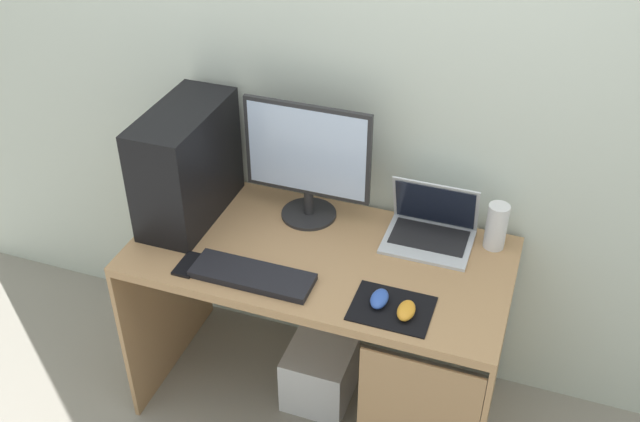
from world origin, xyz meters
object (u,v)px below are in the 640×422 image
subwoofer (319,374)px  mouse_right (406,310)px  cell_phone (189,265)px  monitor (307,161)px  mouse_left (379,299)px  laptop (430,228)px  speaker (496,226)px  keyboard (252,276)px  pc_tower (187,164)px

subwoofer → mouse_right: bearing=-30.7°
cell_phone → subwoofer: (0.40, 0.23, -0.64)m
monitor → mouse_left: monitor is taller
monitor → laptop: size_ratio=1.52×
speaker → monitor: bearing=-175.8°
monitor → speaker: (0.69, 0.05, -0.16)m
keyboard → mouse_left: (0.44, 0.02, 0.01)m
laptop → keyboard: laptop is taller
cell_phone → subwoofer: 0.78m
keyboard → cell_phone: (-0.23, -0.01, -0.01)m
monitor → laptop: (0.46, 0.02, -0.20)m
pc_tower → speaker: (1.11, 0.17, -0.13)m
monitor → mouse_right: monitor is taller
laptop → subwoofer: size_ratio=1.22×
cell_phone → speaker: bearing=25.5°
cell_phone → subwoofer: cell_phone is taller
speaker → keyboard: speaker is taller
laptop → mouse_right: laptop is taller
laptop → cell_phone: 0.87m
pc_tower → laptop: 0.91m
subwoofer → cell_phone: bearing=-150.3°
laptop → mouse_left: size_ratio=3.24×
laptop → mouse_right: size_ratio=3.24×
monitor → mouse_left: bearing=-44.6°
laptop → subwoofer: bearing=-149.8°
keyboard → mouse_right: (0.53, -0.00, 0.01)m
laptop → keyboard: size_ratio=0.74×
speaker → subwoofer: speaker is taller
cell_phone → keyboard: bearing=3.0°
pc_tower → laptop: pc_tower is taller
monitor → subwoofer: (0.11, -0.19, -0.88)m
mouse_left → cell_phone: mouse_left is taller
laptop → keyboard: bearing=-140.9°
keyboard → cell_phone: bearing=-177.0°
monitor → mouse_left: (0.39, -0.38, -0.22)m
pc_tower → monitor: size_ratio=1.00×
monitor → pc_tower: bearing=-164.0°
monitor → mouse_left: size_ratio=4.92×
laptop → mouse_left: (-0.08, -0.40, -0.02)m
keyboard → laptop: bearing=39.1°
monitor → speaker: bearing=4.2°
keyboard → subwoofer: keyboard is taller
mouse_right → cell_phone: mouse_right is taller
mouse_left → subwoofer: 0.74m
pc_tower → speaker: pc_tower is taller
pc_tower → keyboard: bearing=-36.9°
pc_tower → subwoofer: pc_tower is taller
laptop → speaker: size_ratio=1.79×
pc_tower → keyboard: size_ratio=1.13×
monitor → speaker: 0.71m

